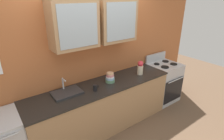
{
  "coord_description": "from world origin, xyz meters",
  "views": [
    {
      "loc": [
        -1.49,
        -2.3,
        2.31
      ],
      "look_at": [
        0.2,
        0.0,
        1.11
      ],
      "focal_mm": 29.03,
      "sensor_mm": 36.0,
      "label": 1
    }
  ],
  "objects_px": {
    "stove_range": "(163,82)",
    "bowl_stack": "(110,78)",
    "vase": "(140,68)",
    "cup_near_sink": "(95,88)",
    "sink_faucet": "(67,92)"
  },
  "relations": [
    {
      "from": "stove_range",
      "to": "vase",
      "type": "distance_m",
      "value": 0.99
    },
    {
      "from": "stove_range",
      "to": "vase",
      "type": "bearing_deg",
      "value": -176.65
    },
    {
      "from": "sink_faucet",
      "to": "cup_near_sink",
      "type": "bearing_deg",
      "value": -23.74
    },
    {
      "from": "stove_range",
      "to": "cup_near_sink",
      "type": "distance_m",
      "value": 1.91
    },
    {
      "from": "stove_range",
      "to": "sink_faucet",
      "type": "distance_m",
      "value": 2.3
    },
    {
      "from": "sink_faucet",
      "to": "bowl_stack",
      "type": "bearing_deg",
      "value": -5.27
    },
    {
      "from": "sink_faucet",
      "to": "stove_range",
      "type": "bearing_deg",
      "value": -2.35
    },
    {
      "from": "stove_range",
      "to": "bowl_stack",
      "type": "distance_m",
      "value": 1.56
    },
    {
      "from": "cup_near_sink",
      "to": "vase",
      "type": "bearing_deg",
      "value": 2.16
    },
    {
      "from": "sink_faucet",
      "to": "cup_near_sink",
      "type": "distance_m",
      "value": 0.45
    },
    {
      "from": "bowl_stack",
      "to": "vase",
      "type": "distance_m",
      "value": 0.66
    },
    {
      "from": "stove_range",
      "to": "vase",
      "type": "height_order",
      "value": "vase"
    },
    {
      "from": "vase",
      "to": "cup_near_sink",
      "type": "bearing_deg",
      "value": -177.84
    },
    {
      "from": "stove_range",
      "to": "cup_near_sink",
      "type": "height_order",
      "value": "stove_range"
    },
    {
      "from": "stove_range",
      "to": "cup_near_sink",
      "type": "bearing_deg",
      "value": -177.31
    }
  ]
}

